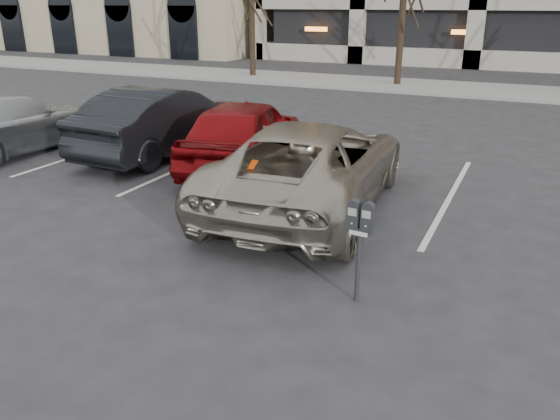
{
  "coord_description": "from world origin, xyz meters",
  "views": [
    {
      "loc": [
        2.62,
        -7.63,
        3.37
      ],
      "look_at": [
        -0.12,
        -1.84,
        0.93
      ],
      "focal_mm": 35.0,
      "sensor_mm": 36.0,
      "label": 1
    }
  ],
  "objects": [
    {
      "name": "ground",
      "position": [
        0.0,
        0.0,
        0.0
      ],
      "size": [
        140.0,
        140.0,
        0.0
      ],
      "primitive_type": "plane",
      "color": "#28282B",
      "rests_on": "ground"
    },
    {
      "name": "car_dark",
      "position": [
        -5.31,
        2.65,
        0.78
      ],
      "size": [
        1.77,
        4.79,
        1.57
      ],
      "primitive_type": "imported",
      "rotation": [
        0.0,
        0.0,
        3.12
      ],
      "color": "black",
      "rests_on": "ground"
    },
    {
      "name": "parking_meter",
      "position": [
        0.99,
        -2.01,
        0.96
      ],
      "size": [
        0.33,
        0.15,
        1.25
      ],
      "rotation": [
        0.0,
        0.0,
        -0.07
      ],
      "color": "black",
      "rests_on": "ground"
    },
    {
      "name": "car_red",
      "position": [
        -2.98,
        2.43,
        0.76
      ],
      "size": [
        2.61,
        4.72,
        1.52
      ],
      "primitive_type": "imported",
      "rotation": [
        0.0,
        0.0,
        3.33
      ],
      "color": "maroon",
      "rests_on": "ground"
    },
    {
      "name": "stall_lines",
      "position": [
        -1.4,
        2.3,
        0.01
      ],
      "size": [
        16.9,
        5.2,
        0.0
      ],
      "color": "silver",
      "rests_on": "ground"
    },
    {
      "name": "sidewalk",
      "position": [
        0.0,
        16.0,
        0.06
      ],
      "size": [
        80.0,
        4.0,
        0.12
      ],
      "primitive_type": "cube",
      "color": "gray",
      "rests_on": "ground"
    },
    {
      "name": "suv_silver",
      "position": [
        -0.79,
        0.79,
        0.75
      ],
      "size": [
        2.98,
        5.64,
        1.52
      ],
      "rotation": [
        0.0,
        0.0,
        3.23
      ],
      "color": "#A69E8E",
      "rests_on": "ground"
    },
    {
      "name": "car_silver",
      "position": [
        -8.68,
        1.18,
        0.71
      ],
      "size": [
        2.14,
        4.93,
        1.41
      ],
      "primitive_type": "imported",
      "rotation": [
        0.0,
        0.0,
        3.18
      ],
      "color": "#ADB0B4",
      "rests_on": "ground"
    }
  ]
}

